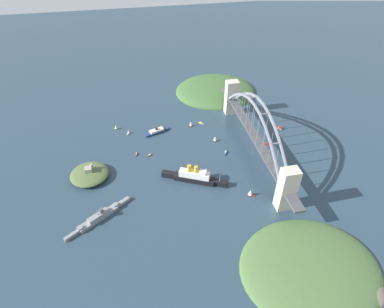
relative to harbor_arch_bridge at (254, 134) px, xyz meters
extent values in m
plane|color=#283D4C|center=(0.00, 0.00, -27.77)|extent=(1400.00, 1400.00, 0.00)
cube|color=beige|center=(-96.87, 0.00, -2.10)|extent=(13.57, 17.50, 51.33)
cube|color=beige|center=(96.87, 0.00, -2.10)|extent=(13.57, 17.50, 51.33)
cube|color=#47474C|center=(0.00, 0.00, -2.53)|extent=(180.16, 11.60, 2.40)
cube|color=#47474C|center=(-115.65, 0.00, -2.53)|extent=(24.00, 11.60, 2.40)
cube|color=#47474C|center=(115.65, 0.00, -2.53)|extent=(24.00, 11.60, 2.40)
cube|color=gray|center=(-84.12, -5.22, 5.43)|extent=(20.77, 1.80, 18.36)
cube|color=gray|center=(-65.43, -5.22, 19.58)|extent=(20.46, 1.80, 15.05)
cube|color=gray|center=(-46.74, -5.22, 30.20)|extent=(20.06, 1.80, 11.74)
cube|color=gray|center=(-28.04, -5.22, 37.27)|extent=(19.57, 1.80, 8.39)
cube|color=gray|center=(-9.35, -5.22, 40.81)|extent=(19.00, 1.80, 4.95)
cube|color=gray|center=(9.35, -5.22, 40.81)|extent=(19.00, 1.80, 4.95)
cube|color=gray|center=(28.04, -5.22, 37.27)|extent=(19.57, 1.80, 8.39)
cube|color=gray|center=(46.74, -5.22, 30.20)|extent=(20.06, 1.80, 11.74)
cube|color=gray|center=(65.43, -5.22, 19.58)|extent=(20.46, 1.80, 15.05)
cube|color=gray|center=(84.12, -5.22, 5.43)|extent=(20.77, 1.80, 18.36)
cube|color=gray|center=(-84.12, 5.22, 5.43)|extent=(20.77, 1.80, 18.36)
cube|color=gray|center=(-65.43, 5.22, 19.58)|extent=(20.46, 1.80, 15.05)
cube|color=gray|center=(-46.74, 5.22, 30.20)|extent=(20.06, 1.80, 11.74)
cube|color=gray|center=(-28.04, 5.22, 37.27)|extent=(19.57, 1.80, 8.39)
cube|color=gray|center=(-9.35, 5.22, 40.81)|extent=(19.00, 1.80, 4.95)
cube|color=gray|center=(9.35, 5.22, 40.81)|extent=(19.00, 1.80, 4.95)
cube|color=gray|center=(28.04, 5.22, 37.27)|extent=(19.57, 1.80, 8.39)
cube|color=gray|center=(46.74, 5.22, 30.20)|extent=(20.06, 1.80, 11.74)
cube|color=gray|center=(65.43, 5.22, 19.58)|extent=(20.46, 1.80, 15.05)
cube|color=gray|center=(84.12, 5.22, 5.43)|extent=(20.77, 1.80, 18.36)
cube|color=gray|center=(-93.47, 0.00, -2.53)|extent=(1.40, 10.44, 1.40)
cube|color=gray|center=(-56.08, 0.00, 25.77)|extent=(1.40, 10.44, 1.40)
cube|color=gray|center=(-18.69, 0.00, 39.93)|extent=(1.40, 10.44, 1.40)
cube|color=gray|center=(18.69, 0.00, 39.93)|extent=(1.40, 10.44, 1.40)
cube|color=gray|center=(56.08, 0.00, 25.77)|extent=(1.40, 10.44, 1.40)
cube|color=gray|center=(93.47, 0.00, -2.53)|extent=(1.40, 10.44, 1.40)
cylinder|color=gray|center=(-74.78, -5.22, 6.03)|extent=(0.56, 0.56, 14.72)
cylinder|color=gray|center=(-74.78, 5.22, 6.03)|extent=(0.56, 0.56, 14.72)
cylinder|color=gray|center=(-56.08, -5.22, 12.22)|extent=(0.56, 0.56, 27.11)
cylinder|color=gray|center=(-56.08, 5.22, 12.22)|extent=(0.56, 0.56, 27.11)
cylinder|color=gray|center=(-37.39, -5.22, 16.64)|extent=(0.56, 0.56, 35.95)
cylinder|color=gray|center=(-37.39, 5.22, 16.64)|extent=(0.56, 0.56, 35.95)
cylinder|color=gray|center=(-18.69, -5.22, 19.30)|extent=(0.56, 0.56, 41.26)
cylinder|color=gray|center=(-18.69, 5.22, 19.30)|extent=(0.56, 0.56, 41.26)
cylinder|color=gray|center=(0.00, -5.22, 20.18)|extent=(0.56, 0.56, 43.03)
cylinder|color=gray|center=(0.00, 5.22, 20.18)|extent=(0.56, 0.56, 43.03)
cylinder|color=gray|center=(18.69, -5.22, 19.30)|extent=(0.56, 0.56, 41.26)
cylinder|color=gray|center=(18.69, 5.22, 19.30)|extent=(0.56, 0.56, 41.26)
cylinder|color=gray|center=(37.39, -5.22, 16.64)|extent=(0.56, 0.56, 35.95)
cylinder|color=gray|center=(37.39, 5.22, 16.64)|extent=(0.56, 0.56, 35.95)
cylinder|color=gray|center=(56.08, -5.22, 12.22)|extent=(0.56, 0.56, 27.11)
cylinder|color=gray|center=(56.08, 5.22, 12.22)|extent=(0.56, 0.56, 27.11)
cylinder|color=gray|center=(74.78, -5.22, 6.03)|extent=(0.56, 0.56, 14.72)
cylinder|color=gray|center=(74.78, 5.22, 6.03)|extent=(0.56, 0.56, 14.72)
ellipsoid|color=#476638|center=(-171.51, 6.63, -27.77)|extent=(111.46, 126.96, 19.60)
ellipsoid|color=#756B5B|center=(-196.59, -28.29, -27.77)|extent=(39.01, 38.09, 10.78)
ellipsoid|color=#3D6033|center=(166.15, 4.89, -27.77)|extent=(122.70, 132.66, 26.63)
ellipsoid|color=#756B5B|center=(138.54, -31.59, -27.77)|extent=(42.94, 39.80, 14.65)
cube|color=black|center=(-39.61, 84.01, -24.48)|extent=(29.34, 46.58, 6.58)
cube|color=black|center=(-53.09, 55.88, -24.48)|extent=(11.75, 16.47, 6.58)
cube|color=black|center=(-26.13, 112.15, -24.48)|extent=(12.76, 16.95, 6.58)
cube|color=white|center=(-39.61, 84.01, -17.47)|extent=(22.92, 35.37, 7.43)
cube|color=white|center=(-43.78, 75.31, -12.16)|extent=(10.17, 10.24, 3.20)
cylinder|color=gold|center=(-40.36, 82.43, -9.60)|extent=(4.55, 4.55, 8.32)
cylinder|color=gold|center=(-36.95, 89.55, -9.60)|extent=(4.55, 4.55, 8.32)
cylinder|color=tan|center=(-52.24, 57.63, -16.19)|extent=(0.50, 0.50, 10.00)
cube|color=gray|center=(-75.37, 191.39, -25.92)|extent=(32.61, 42.38, 3.70)
cube|color=gray|center=(-92.80, 216.67, -25.92)|extent=(11.63, 14.65, 3.70)
cube|color=gray|center=(-57.95, 166.11, -25.92)|extent=(12.21, 15.05, 3.70)
cube|color=gray|center=(-75.37, 191.39, -22.47)|extent=(18.25, 22.53, 3.20)
cylinder|color=gray|center=(-87.35, 208.77, -22.97)|extent=(5.51, 5.51, 2.20)
cylinder|color=gray|center=(-63.40, 174.01, -22.97)|extent=(5.51, 5.51, 2.20)
cylinder|color=gray|center=(-75.37, 191.39, -15.87)|extent=(0.60, 0.60, 10.00)
cylinder|color=#4C4C51|center=(-72.76, 187.60, -18.67)|extent=(4.33, 4.33, 4.40)
cube|color=navy|center=(66.21, 115.19, -26.48)|extent=(15.66, 23.21, 2.58)
cube|color=navy|center=(71.32, 101.74, -26.48)|extent=(8.15, 8.85, 2.58)
cube|color=navy|center=(61.10, 128.64, -26.48)|extent=(9.27, 9.28, 2.58)
cube|color=beige|center=(66.21, 115.19, -23.91)|extent=(13.82, 21.08, 2.55)
cylinder|color=black|center=(66.21, 115.19, -21.44)|extent=(3.42, 3.42, 2.40)
ellipsoid|color=#4C6038|center=(-8.67, 202.64, -23.18)|extent=(45.05, 44.21, 9.18)
cube|color=#9E937F|center=(-8.67, 202.64, -16.89)|extent=(8.00, 8.00, 7.07)
cylinder|color=gray|center=(-4.17, 199.14, -16.54)|extent=(3.60, 3.60, 7.77)
cylinder|color=#B7B7B2|center=(41.58, -56.35, -27.32)|extent=(4.65, 5.34, 0.90)
cylinder|color=#B7B7B2|center=(39.38, -54.51, -27.32)|extent=(4.65, 5.34, 0.90)
cylinder|color=black|center=(41.58, -56.35, -26.20)|extent=(0.14, 0.14, 1.34)
cylinder|color=black|center=(39.38, -54.51, -26.20)|extent=(0.14, 0.14, 1.34)
ellipsoid|color=#B21E19|center=(40.48, -55.43, -24.84)|extent=(5.85, 6.64, 1.37)
cylinder|color=black|center=(38.32, -58.03, -24.84)|extent=(1.51, 1.45, 1.30)
cube|color=#B21E19|center=(39.88, -56.15, -24.26)|extent=(9.15, 8.01, 0.20)
cube|color=#B21E19|center=(42.59, -52.89, -24.71)|extent=(3.77, 3.39, 0.12)
cube|color=black|center=(42.59, -52.89, -23.41)|extent=(0.80, 0.92, 1.50)
cylinder|color=#B7B7B2|center=(5.60, -24.10, -27.32)|extent=(3.15, 6.37, 0.90)
cylinder|color=#B7B7B2|center=(8.90, -22.84, -27.32)|extent=(3.15, 6.37, 0.90)
cylinder|color=black|center=(5.60, -24.10, -26.29)|extent=(0.14, 0.14, 1.15)
cylinder|color=black|center=(8.90, -22.84, -26.29)|extent=(0.14, 0.14, 1.15)
ellipsoid|color=#B21E19|center=(7.25, -23.47, -25.16)|extent=(3.34, 6.41, 1.12)
cylinder|color=black|center=(6.22, -20.77, -25.16)|extent=(1.28, 1.13, 1.07)
cube|color=#B21E19|center=(6.97, -22.72, -24.68)|extent=(10.99, 5.55, 0.20)
cube|color=#B21E19|center=(8.26, -26.12, -25.04)|extent=(4.34, 2.53, 0.12)
cube|color=black|center=(8.26, -26.12, -23.84)|extent=(0.50, 1.07, 1.50)
cube|color=brown|center=(17.28, 130.54, -27.34)|extent=(3.42, 5.04, 0.85)
cube|color=brown|center=(16.05, 133.46, -27.34)|extent=(1.48, 1.82, 0.85)
cube|color=brown|center=(18.50, 127.62, -27.34)|extent=(1.66, 1.90, 0.85)
cube|color=beige|center=(17.50, 129.99, -26.39)|extent=(2.19, 2.72, 1.04)
cube|color=#2D6B3D|center=(32.25, 40.84, -27.36)|extent=(4.88, 2.61, 0.82)
cube|color=#2D6B3D|center=(35.38, 41.10, -27.36)|extent=(1.65, 1.13, 0.82)
cube|color=#2D6B3D|center=(29.12, 40.58, -27.36)|extent=(1.66, 1.33, 0.82)
cylinder|color=tan|center=(32.64, 40.87, -23.46)|extent=(0.16, 0.16, 6.97)
cone|color=silver|center=(31.27, 40.76, -23.81)|extent=(4.66, 4.66, 5.58)
cube|color=silver|center=(70.99, 154.14, -27.38)|extent=(3.93, 3.80, 0.78)
cube|color=silver|center=(69.09, 155.91, -27.38)|extent=(1.43, 1.40, 0.78)
cube|color=silver|center=(72.89, 152.38, -27.38)|extent=(1.53, 1.51, 0.78)
cylinder|color=tan|center=(70.75, 154.37, -24.12)|extent=(0.16, 0.16, 5.73)
cone|color=silver|center=(71.59, 153.59, -24.41)|extent=(5.04, 5.04, 4.59)
cube|color=brown|center=(22.21, 146.41, -27.20)|extent=(4.38, 1.95, 1.12)
cube|color=brown|center=(19.41, 146.74, -27.20)|extent=(1.50, 0.97, 1.12)
cube|color=brown|center=(25.02, 146.09, -27.20)|extent=(1.52, 1.13, 1.12)
cube|color=beige|center=(22.74, 146.35, -26.04)|extent=(2.24, 1.41, 1.21)
cube|color=#2D6B3D|center=(86.63, 171.05, -27.40)|extent=(3.00, 4.77, 0.74)
cube|color=#2D6B3D|center=(87.51, 173.88, -27.40)|extent=(1.19, 1.65, 0.74)
cube|color=#2D6B3D|center=(85.75, 168.22, -27.40)|extent=(1.34, 1.70, 0.74)
cylinder|color=tan|center=(86.74, 171.40, -23.83)|extent=(0.16, 0.16, 6.40)
cone|color=silver|center=(86.35, 170.16, -24.15)|extent=(5.11, 5.11, 5.12)
cube|color=#B2231E|center=(72.64, 66.43, -27.33)|extent=(2.01, 4.52, 0.87)
cube|color=#B2231E|center=(72.81, 69.37, -27.33)|extent=(0.87, 1.52, 0.87)
cube|color=#B2231E|center=(72.47, 63.48, -27.33)|extent=(1.03, 1.53, 0.87)
cylinder|color=tan|center=(72.66, 66.80, -23.06)|extent=(0.16, 0.16, 7.68)
cone|color=silver|center=(72.58, 65.51, -23.44)|extent=(4.28, 4.28, 6.14)
cube|color=gold|center=(76.21, 49.73, -27.21)|extent=(4.84, 5.17, 1.11)
cube|color=gold|center=(74.04, 47.20, -27.21)|extent=(1.96, 2.02, 1.11)
cube|color=gold|center=(78.38, 52.27, -27.21)|extent=(2.13, 2.17, 1.11)
cube|color=beige|center=(76.61, 50.21, -26.15)|extent=(2.90, 2.99, 1.02)
cube|color=#234C8C|center=(2.95, 34.37, -27.12)|extent=(6.95, 5.16, 1.30)
cube|color=#234C8C|center=(-0.93, 36.31, -27.12)|extent=(2.56, 2.21, 1.30)
cube|color=#234C8C|center=(6.84, 32.44, -27.12)|extent=(2.69, 2.46, 1.30)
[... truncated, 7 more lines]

